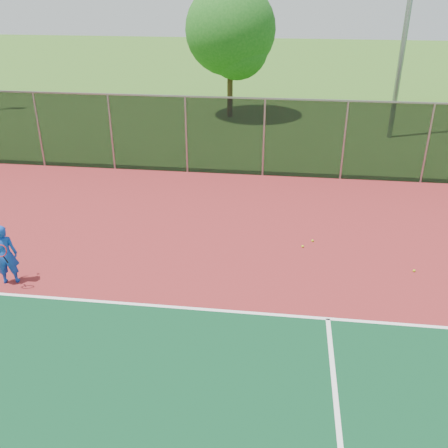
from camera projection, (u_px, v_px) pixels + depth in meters
The scene contains 8 objects.
ground at pixel (225, 413), 8.98m from camera, with size 120.00×120.00×0.00m, color #305D1A.
court_apron at pixel (236, 341), 10.75m from camera, with size 30.00×20.00×0.02m, color maroon.
fence_back at pixel (264, 137), 18.93m from camera, with size 30.00×0.06×3.03m.
tennis_player at pixel (5, 254), 12.44m from camera, with size 0.68×0.69×2.26m.
practice_ball_2 at pixel (313, 241), 14.71m from camera, with size 0.07×0.07×0.07m, color #B1C817.
practice_ball_3 at pixel (303, 246), 14.40m from camera, with size 0.07×0.07×0.07m, color #B1C817.
practice_ball_4 at pixel (414, 271), 13.22m from camera, with size 0.07×0.07×0.07m, color #B1C817.
tree_back_left at pixel (232, 34), 25.84m from camera, with size 4.71×4.71×6.92m.
Camera 1 is at (0.79, -6.46, 7.07)m, focal length 40.00 mm.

